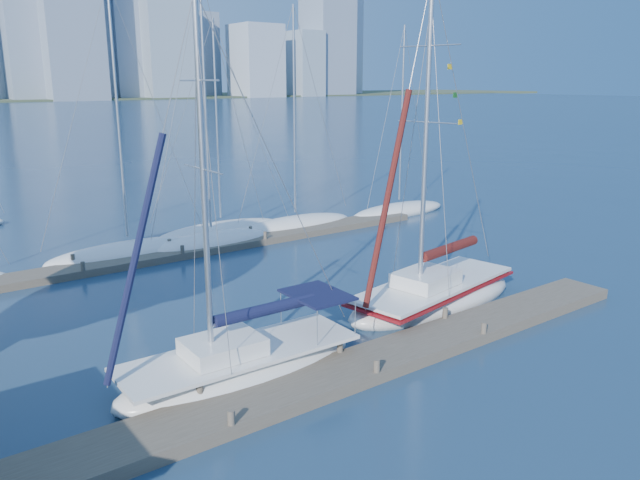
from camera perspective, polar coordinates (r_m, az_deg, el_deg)
ground at (r=20.23m, az=3.45°, el=-12.05°), size 700.00×700.00×0.00m
near_dock at (r=20.14m, az=3.46°, el=-11.54°), size 26.00×2.00×0.40m
far_dock at (r=33.97m, az=-11.48°, el=-0.92°), size 30.00×1.80×0.36m
sailboat_navy at (r=19.58m, az=-7.34°, el=-10.10°), size 8.15×2.81×11.84m
sailboat_maroon at (r=25.82m, az=10.37°, el=-3.85°), size 9.10×4.29×13.40m
bg_boat_1 at (r=34.09m, az=-17.09°, el=-1.04°), size 8.61×2.56×14.00m
bg_boat_2 at (r=35.04m, az=-9.89°, el=-0.15°), size 7.45×3.24×14.76m
bg_boat_3 at (r=37.92m, az=-9.02°, el=0.91°), size 8.37×5.32×12.69m
bg_boat_4 at (r=38.78m, az=-2.26°, el=1.42°), size 8.32×2.66×13.57m
bg_boat_5 at (r=43.45m, az=7.22°, el=2.71°), size 8.38×4.38×12.80m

